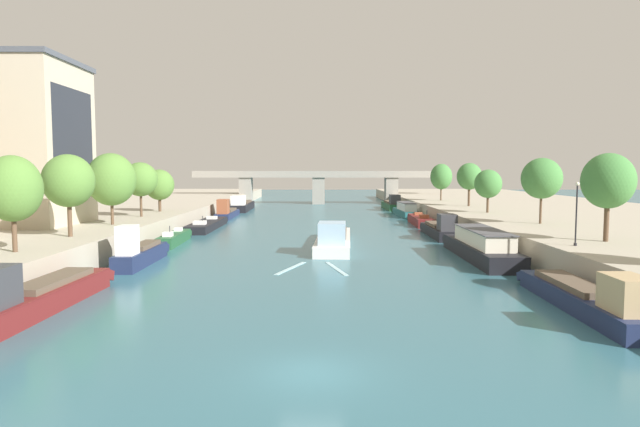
{
  "coord_description": "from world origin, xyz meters",
  "views": [
    {
      "loc": [
        0.34,
        -20.29,
        7.76
      ],
      "look_at": [
        0.0,
        54.46,
        1.83
      ],
      "focal_mm": 30.57,
      "sensor_mm": 36.0,
      "label": 1
    }
  ],
  "objects": [
    {
      "name": "moored_boat_left_midway",
      "position": [
        -14.96,
        85.79,
        0.97
      ],
      "size": [
        3.63,
        16.99,
        3.1
      ],
      "color": "black",
      "rests_on": "ground"
    },
    {
      "name": "lamppost_right_bank",
      "position": [
        18.72,
        18.56,
        4.87
      ],
      "size": [
        0.28,
        0.28,
        4.59
      ],
      "color": "black",
      "rests_on": "quay_right"
    },
    {
      "name": "moored_boat_right_end",
      "position": [
        14.76,
        57.44,
        0.63
      ],
      "size": [
        2.65,
        11.9,
        2.3
      ],
      "color": "maroon",
      "rests_on": "ground"
    },
    {
      "name": "moored_boat_left_second",
      "position": [
        -14.47,
        24.01,
        1.04
      ],
      "size": [
        1.8,
        10.25,
        3.56
      ],
      "color": "#1E284C",
      "rests_on": "ground"
    },
    {
      "name": "moored_boat_right_near",
      "position": [
        14.42,
        26.94,
        1.14
      ],
      "size": [
        3.2,
        16.21,
        2.71
      ],
      "color": "black",
      "rests_on": "ground"
    },
    {
      "name": "tree_right_end_of_row",
      "position": [
        21.92,
        49.54,
        6.04
      ],
      "size": [
        3.47,
        3.47,
        5.53
      ],
      "color": "brown",
      "rests_on": "quay_right"
    },
    {
      "name": "moored_boat_left_near",
      "position": [
        -14.76,
        52.19,
        0.52
      ],
      "size": [
        2.88,
        16.21,
        2.08
      ],
      "color": "black",
      "rests_on": "ground"
    },
    {
      "name": "tree_right_third",
      "position": [
        22.22,
        77.98,
        6.64
      ],
      "size": [
        3.88,
        3.88,
        6.6
      ],
      "color": "brown",
      "rests_on": "quay_right"
    },
    {
      "name": "moored_boat_right_midway",
      "position": [
        14.42,
        43.04,
        0.89
      ],
      "size": [
        2.62,
        12.64,
        2.95
      ],
      "color": "black",
      "rests_on": "ground"
    },
    {
      "name": "bridge_far",
      "position": [
        0.0,
        106.04,
        4.8
      ],
      "size": [
        57.75,
        4.4,
        7.63
      ],
      "color": "gray",
      "rests_on": "ground"
    },
    {
      "name": "tree_right_by_lamp",
      "position": [
        23.0,
        62.37,
        6.84
      ],
      "size": [
        3.75,
        3.75,
        6.54
      ],
      "color": "brown",
      "rests_on": "quay_right"
    },
    {
      "name": "quay_left",
      "position": [
        -34.88,
        55.0,
        1.17
      ],
      "size": [
        36.0,
        170.0,
        2.35
      ],
      "primitive_type": "cube",
      "color": "#B2A893",
      "rests_on": "ground"
    },
    {
      "name": "tree_left_end_of_row",
      "position": [
        -20.45,
        33.92,
        6.85
      ],
      "size": [
        4.79,
        4.79,
        7.13
      ],
      "color": "brown",
      "rests_on": "quay_left"
    },
    {
      "name": "quay_right",
      "position": [
        34.88,
        55.0,
        1.17
      ],
      "size": [
        36.0,
        170.0,
        2.35
      ],
      "primitive_type": "cube",
      "color": "#B2A893",
      "rests_on": "ground"
    },
    {
      "name": "tree_left_distant",
      "position": [
        -20.66,
        43.4,
        6.71
      ],
      "size": [
        3.96,
        3.96,
        6.36
      ],
      "color": "brown",
      "rests_on": "quay_left"
    },
    {
      "name": "ground_plane",
      "position": [
        0.0,
        0.0,
        0.0
      ],
      "size": [
        400.0,
        400.0,
        0.0
      ],
      "primitive_type": "plane",
      "color": "#336675"
    },
    {
      "name": "tree_left_by_lamp",
      "position": [
        -20.85,
        51.5,
        5.86
      ],
      "size": [
        3.85,
        3.85,
        5.54
      ],
      "color": "brown",
      "rests_on": "quay_left"
    },
    {
      "name": "moored_boat_left_end",
      "position": [
        -14.97,
        68.82,
        0.92
      ],
      "size": [
        2.38,
        13.5,
        3.23
      ],
      "color": "#1E284C",
      "rests_on": "ground"
    },
    {
      "name": "moored_boat_right_lone",
      "position": [
        14.68,
        88.14,
        0.95
      ],
      "size": [
        2.69,
        13.89,
        3.12
      ],
      "color": "#235633",
      "rests_on": "ground"
    },
    {
      "name": "moored_boat_right_second",
      "position": [
        14.91,
        9.03,
        0.84
      ],
      "size": [
        2.46,
        14.07,
        2.79
      ],
      "color": "#1E284C",
      "rests_on": "ground"
    },
    {
      "name": "moored_boat_left_gap_after",
      "position": [
        -15.12,
        37.1,
        0.59
      ],
      "size": [
        1.97,
        10.42,
        2.22
      ],
      "color": "#235633",
      "rests_on": "ground"
    },
    {
      "name": "moored_boat_right_far",
      "position": [
        14.95,
        72.01,
        1.0
      ],
      "size": [
        2.81,
        13.09,
        2.4
      ],
      "color": "#23666B",
      "rests_on": "ground"
    },
    {
      "name": "tree_left_third",
      "position": [
        -19.96,
        15.61,
        6.56
      ],
      "size": [
        3.75,
        3.75,
        6.42
      ],
      "color": "brown",
      "rests_on": "quay_left"
    },
    {
      "name": "moored_boat_left_far",
      "position": [
        -15.09,
        8.91,
        0.97
      ],
      "size": [
        2.67,
        13.88,
        3.22
      ],
      "color": "maroon",
      "rests_on": "ground"
    },
    {
      "name": "tree_right_second",
      "position": [
        22.17,
        20.96,
        6.95
      ],
      "size": [
        3.88,
        3.88,
        6.73
      ],
      "color": "brown",
      "rests_on": "quay_right"
    },
    {
      "name": "barge_midriver",
      "position": [
        1.71,
        34.38,
        0.88
      ],
      "size": [
        4.24,
        18.13,
        3.01
      ],
      "color": "silver",
      "rests_on": "ground"
    },
    {
      "name": "building_left_middle",
      "position": [
        -31.24,
        34.12,
        10.53
      ],
      "size": [
        14.66,
        11.08,
        16.34
      ],
      "color": "beige",
      "rests_on": "quay_left"
    },
    {
      "name": "tree_left_far",
      "position": [
        -20.16,
        24.07,
        6.9
      ],
      "size": [
        4.11,
        4.11,
        6.73
      ],
      "color": "brown",
      "rests_on": "quay_left"
    },
    {
      "name": "wake_behind_barge",
      "position": [
        -0.18,
        22.36,
        0.01
      ],
      "size": [
        5.59,
        6.05,
        0.03
      ],
      "color": "#A5D1DB",
      "rests_on": "ground"
    },
    {
      "name": "tree_right_past_mid",
      "position": [
        22.81,
        34.92,
        6.95
      ],
      "size": [
        4.02,
        4.02,
        6.68
      ],
      "color": "brown",
      "rests_on": "quay_right"
    }
  ]
}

